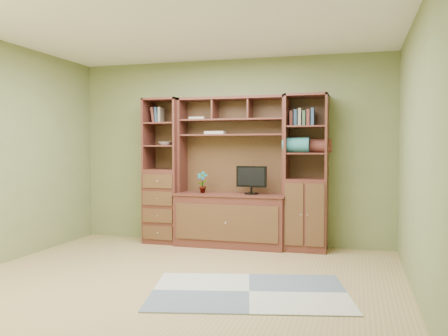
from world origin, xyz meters
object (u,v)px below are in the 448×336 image
(center_hutch, at_px, (231,172))
(monitor, at_px, (251,175))
(right_tower, at_px, (307,173))
(left_tower, at_px, (164,171))

(center_hutch, relative_size, monitor, 3.93)
(right_tower, bearing_deg, left_tower, 180.00)
(right_tower, xyz_separation_m, monitor, (-0.73, -0.07, -0.03))
(center_hutch, bearing_deg, right_tower, 2.23)
(left_tower, xyz_separation_m, right_tower, (2.02, 0.00, 0.00))
(left_tower, height_order, monitor, left_tower)
(center_hutch, xyz_separation_m, monitor, (0.30, -0.03, -0.03))
(left_tower, distance_m, right_tower, 2.02)
(center_hutch, relative_size, right_tower, 1.00)
(right_tower, relative_size, monitor, 3.93)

